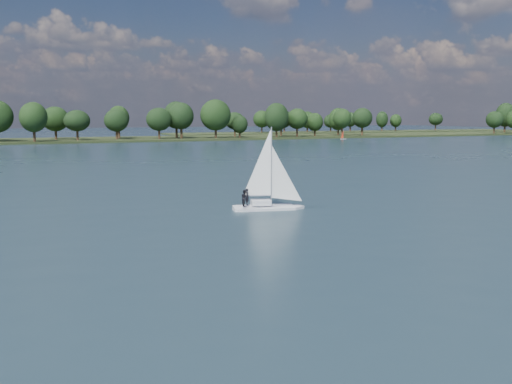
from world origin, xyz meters
TOP-DOWN VIEW (x-y plane):
  - ground at (0.00, 100.00)m, footprint 700.00×700.00m
  - far_shore at (0.00, 212.00)m, footprint 660.00×40.00m
  - far_shore_back at (160.00, 260.00)m, footprint 220.00×30.00m
  - sailboat at (-1.19, 38.01)m, footprint 7.00×3.28m
  - dinghy_orange at (102.79, 184.79)m, footprint 2.61×1.27m
  - treeline at (-11.98, 207.52)m, footprint 562.96×73.67m

SIDE VIEW (x-z plane):
  - ground at x=0.00m, z-range 0.00..0.00m
  - far_shore at x=0.00m, z-range -0.75..0.75m
  - far_shore_back at x=160.00m, z-range -0.70..0.70m
  - dinghy_orange at x=102.79m, z-range -1.06..2.96m
  - sailboat at x=-1.19m, z-range -1.96..6.93m
  - treeline at x=-11.98m, z-range -0.70..16.83m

